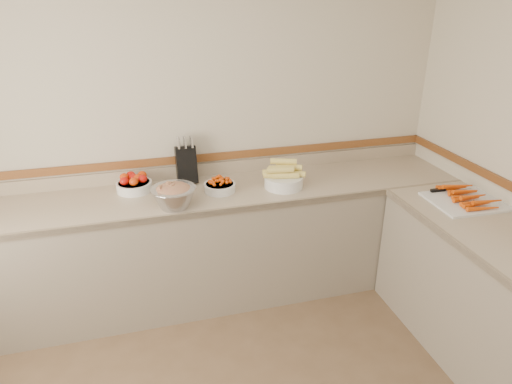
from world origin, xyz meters
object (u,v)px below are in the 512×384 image
object	(u,v)px
knife_block	(186,163)
tomato_bowl	(134,184)
corn_bowl	(284,178)
cutting_board	(467,199)
rhubarb_bowl	(174,195)
cherry_tomato_bowl	(220,186)

from	to	relation	value
knife_block	tomato_bowl	xyz separation A→B (m)	(-0.40, -0.07, -0.09)
corn_bowl	cutting_board	xyz separation A→B (m)	(1.15, -0.58, -0.05)
corn_bowl	rhubarb_bowl	bearing A→B (deg)	-170.75
corn_bowl	cutting_board	world-z (taller)	corn_bowl
tomato_bowl	rhubarb_bowl	xyz separation A→B (m)	(0.25, -0.36, 0.03)
knife_block	corn_bowl	distance (m)	0.75
knife_block	tomato_bowl	world-z (taller)	knife_block
knife_block	corn_bowl	size ratio (longest dim) A/B	1.14
knife_block	cutting_board	xyz separation A→B (m)	(1.83, -0.88, -0.13)
tomato_bowl	rhubarb_bowl	distance (m)	0.44
cherry_tomato_bowl	knife_block	bearing A→B (deg)	129.94
cherry_tomato_bowl	corn_bowl	world-z (taller)	corn_bowl
corn_bowl	cutting_board	distance (m)	1.29
cherry_tomato_bowl	cutting_board	distance (m)	1.75
cherry_tomato_bowl	corn_bowl	size ratio (longest dim) A/B	0.73
cherry_tomato_bowl	cutting_board	bearing A→B (deg)	-21.33
rhubarb_bowl	cutting_board	world-z (taller)	rhubarb_bowl
corn_bowl	tomato_bowl	bearing A→B (deg)	168.23
knife_block	tomato_bowl	bearing A→B (deg)	-169.75
tomato_bowl	corn_bowl	distance (m)	1.10
tomato_bowl	rhubarb_bowl	size ratio (longest dim) A/B	0.85
rhubarb_bowl	corn_bowl	bearing A→B (deg)	9.25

